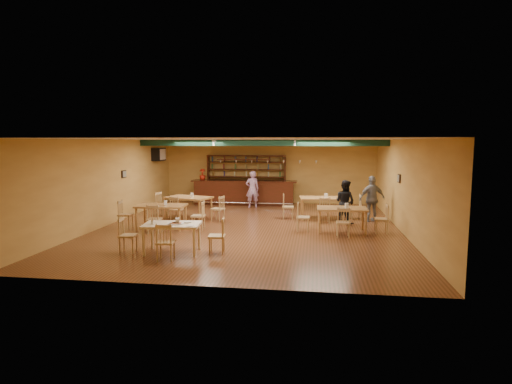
# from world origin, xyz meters

# --- Properties ---
(floor) EXTENTS (12.00, 12.00, 0.00)m
(floor) POSITION_xyz_m (0.00, 0.00, 0.00)
(floor) COLOR #533217
(floor) RESTS_ON ground
(ceiling_beam) EXTENTS (10.00, 0.30, 0.25)m
(ceiling_beam) POSITION_xyz_m (0.00, 2.80, 2.87)
(ceiling_beam) COLOR black
(ceiling_beam) RESTS_ON ceiling
(track_rail_left) EXTENTS (0.05, 2.50, 0.05)m
(track_rail_left) POSITION_xyz_m (-1.80, 3.40, 2.94)
(track_rail_left) COLOR silver
(track_rail_left) RESTS_ON ceiling
(track_rail_right) EXTENTS (0.05, 2.50, 0.05)m
(track_rail_right) POSITION_xyz_m (1.40, 3.40, 2.94)
(track_rail_right) COLOR silver
(track_rail_right) RESTS_ON ceiling
(ac_unit) EXTENTS (0.34, 0.70, 0.48)m
(ac_unit) POSITION_xyz_m (-4.80, 4.20, 2.35)
(ac_unit) COLOR silver
(ac_unit) RESTS_ON wall_left
(picture_left) EXTENTS (0.04, 0.34, 0.28)m
(picture_left) POSITION_xyz_m (-4.97, 1.00, 1.70)
(picture_left) COLOR black
(picture_left) RESTS_ON wall_left
(picture_right) EXTENTS (0.04, 0.34, 0.28)m
(picture_right) POSITION_xyz_m (4.97, 0.50, 1.70)
(picture_right) COLOR black
(picture_right) RESTS_ON wall_right
(bar_counter) EXTENTS (4.87, 0.85, 1.13)m
(bar_counter) POSITION_xyz_m (-1.06, 5.15, 0.56)
(bar_counter) COLOR #371A0B
(bar_counter) RESTS_ON ground
(back_bar_hutch) EXTENTS (3.77, 0.40, 2.28)m
(back_bar_hutch) POSITION_xyz_m (-1.06, 5.78, 1.14)
(back_bar_hutch) COLOR #371A0B
(back_bar_hutch) RESTS_ON ground
(poinsettia) EXTENTS (0.38, 0.38, 0.53)m
(poinsettia) POSITION_xyz_m (-3.05, 5.15, 1.39)
(poinsettia) COLOR #B52310
(poinsettia) RESTS_ON bar_counter
(dining_table_a) EXTENTS (1.88, 1.45, 0.83)m
(dining_table_a) POSITION_xyz_m (-2.57, 1.36, 0.41)
(dining_table_a) COLOR #AF803E
(dining_table_a) RESTS_ON ground
(dining_table_b) EXTENTS (1.73, 1.14, 0.82)m
(dining_table_b) POSITION_xyz_m (2.46, 1.93, 0.41)
(dining_table_b) COLOR #AF803E
(dining_table_b) RESTS_ON ground
(dining_table_c) EXTENTS (1.66, 1.05, 0.81)m
(dining_table_c) POSITION_xyz_m (-2.91, -0.61, 0.40)
(dining_table_c) COLOR #AF803E
(dining_table_c) RESTS_ON ground
(dining_table_d) EXTENTS (1.60, 0.96, 0.80)m
(dining_table_d) POSITION_xyz_m (3.07, -0.32, 0.40)
(dining_table_d) COLOR #AF803E
(dining_table_d) RESTS_ON ground
(near_table) EXTENTS (1.55, 1.09, 0.78)m
(near_table) POSITION_xyz_m (-1.51, -3.57, 0.39)
(near_table) COLOR beige
(near_table) RESTS_ON ground
(pizza_tray) EXTENTS (0.43, 0.43, 0.01)m
(pizza_tray) POSITION_xyz_m (-1.41, -3.57, 0.79)
(pizza_tray) COLOR silver
(pizza_tray) RESTS_ON near_table
(parmesan_shaker) EXTENTS (0.08, 0.08, 0.11)m
(parmesan_shaker) POSITION_xyz_m (-1.98, -3.72, 0.84)
(parmesan_shaker) COLOR #EAE5C6
(parmesan_shaker) RESTS_ON near_table
(napkin_stack) EXTENTS (0.23, 0.20, 0.03)m
(napkin_stack) POSITION_xyz_m (-1.15, -3.36, 0.80)
(napkin_stack) COLOR white
(napkin_stack) RESTS_ON near_table
(pizza_server) EXTENTS (0.33, 0.16, 0.00)m
(pizza_server) POSITION_xyz_m (-1.25, -3.51, 0.80)
(pizza_server) COLOR silver
(pizza_server) RESTS_ON pizza_tray
(side_plate) EXTENTS (0.24, 0.24, 0.01)m
(side_plate) POSITION_xyz_m (-0.94, -3.77, 0.79)
(side_plate) COLOR white
(side_plate) RESTS_ON near_table
(patron_bar) EXTENTS (0.69, 0.55, 1.64)m
(patron_bar) POSITION_xyz_m (-0.56, 4.33, 0.82)
(patron_bar) COLOR #9E52B2
(patron_bar) RESTS_ON ground
(patron_right_a) EXTENTS (0.96, 0.94, 1.56)m
(patron_right_a) POSITION_xyz_m (3.26, 1.13, 0.78)
(patron_right_a) COLOR black
(patron_right_a) RESTS_ON ground
(patron_right_b) EXTENTS (1.07, 0.73, 1.68)m
(patron_right_b) POSITION_xyz_m (4.27, 1.68, 0.84)
(patron_right_b) COLOR gray
(patron_right_b) RESTS_ON ground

